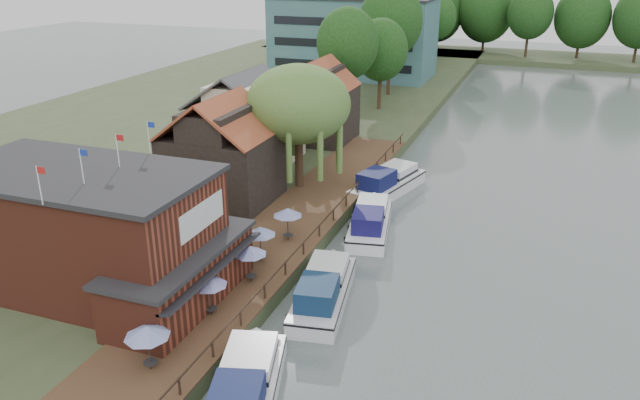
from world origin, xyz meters
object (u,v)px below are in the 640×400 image
(cottage_a, at_px, (222,150))
(cruiser_0, at_px, (244,385))
(willow, at_px, (299,127))
(umbrella_1, at_px, (210,295))
(umbrella_3, at_px, (260,244))
(umbrella_0, at_px, (149,348))
(pub, at_px, (111,234))
(cruiser_2, at_px, (370,217))
(cottage_b, at_px, (245,117))
(cruiser_3, at_px, (388,179))
(cottage_c, at_px, (319,100))
(umbrella_2, at_px, (251,264))
(hotel_block, at_px, (353,36))
(cruiser_1, at_px, (323,286))
(umbrella_4, at_px, (288,224))

(cottage_a, relative_size, cruiser_0, 0.86)
(willow, xyz_separation_m, umbrella_1, (3.14, -20.59, -3.93))
(umbrella_3, bearing_deg, cottage_a, 130.32)
(umbrella_0, relative_size, umbrella_3, 1.00)
(pub, bearing_deg, umbrella_1, -5.11)
(willow, bearing_deg, cruiser_2, -31.54)
(umbrella_3, height_order, cruiser_0, umbrella_3)
(cottage_b, xyz_separation_m, cruiser_3, (14.31, -1.26, -4.00))
(cottage_c, bearing_deg, cruiser_0, -74.20)
(cottage_a, height_order, umbrella_3, cottage_a)
(pub, xyz_separation_m, cottage_a, (-1.00, 15.00, 0.60))
(pub, height_order, umbrella_2, pub)
(hotel_block, bearing_deg, cottage_a, -82.87)
(cruiser_2, distance_m, cruiser_3, 8.49)
(cottage_a, relative_size, umbrella_3, 3.62)
(cruiser_1, height_order, cruiser_3, cruiser_3)
(hotel_block, relative_size, umbrella_2, 10.69)
(umbrella_3, bearing_deg, cruiser_3, 77.55)
(hotel_block, relative_size, umbrella_4, 10.69)
(cottage_a, bearing_deg, umbrella_3, -49.68)
(willow, distance_m, cruiser_2, 10.31)
(cottage_a, relative_size, umbrella_4, 3.62)
(umbrella_4, bearing_deg, willow, 108.08)
(umbrella_0, bearing_deg, cruiser_1, 63.89)
(willow, height_order, cruiser_3, willow)
(cottage_c, distance_m, willow, 14.46)
(umbrella_0, distance_m, cruiser_2, 21.73)
(pub, relative_size, willow, 1.92)
(hotel_block, xyz_separation_m, cruiser_1, (19.41, -66.59, -5.97))
(cottage_a, height_order, umbrella_2, cottage_a)
(pub, relative_size, cruiser_0, 2.00)
(cottage_b, distance_m, cruiser_3, 14.91)
(cottage_a, xyz_separation_m, willow, (4.50, 5.00, 0.96))
(willow, bearing_deg, hotel_block, 102.71)
(umbrella_1, xyz_separation_m, cruiser_2, (4.52, 15.89, -1.12))
(umbrella_3, bearing_deg, cruiser_1, -20.16)
(hotel_block, height_order, cruiser_1, hotel_block)
(cottage_c, distance_m, umbrella_1, 35.35)
(umbrella_0, xyz_separation_m, umbrella_2, (0.71, 9.39, 0.00))
(umbrella_2, xyz_separation_m, cruiser_3, (3.23, 20.22, -1.03))
(umbrella_4, height_order, cruiser_1, umbrella_4)
(cottage_b, height_order, cruiser_2, cottage_b)
(umbrella_2, xyz_separation_m, cruiser_1, (4.33, 0.89, -1.11))
(umbrella_1, height_order, umbrella_3, same)
(umbrella_3, distance_m, umbrella_4, 3.49)
(hotel_block, height_order, willow, hotel_block)
(umbrella_1, relative_size, cruiser_0, 0.24)
(pub, distance_m, umbrella_2, 8.25)
(cruiser_1, bearing_deg, willow, 107.43)
(pub, bearing_deg, umbrella_4, 54.69)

